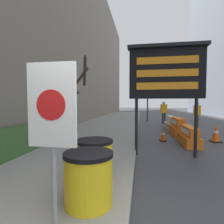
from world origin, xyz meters
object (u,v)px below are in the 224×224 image
(warning_sign, at_px, (52,117))
(traffic_cone_far, at_px, (216,133))
(pedestrian_worker, at_px, (164,111))
(pedestrian_passerby, at_px, (197,112))
(jersey_barrier_cream, at_px, (171,124))
(traffic_cone_mid, at_px, (176,128))
(barrel_drum_middle, at_px, (94,159))
(jersey_barrier_orange_near, at_px, (189,137))
(jersey_barrier_orange_far, at_px, (178,127))
(barrel_drum_foreground, at_px, (89,178))
(traffic_cone_near, at_px, (163,135))
(message_board, at_px, (166,73))
(traffic_light_near_curb, at_px, (148,94))

(warning_sign, height_order, traffic_cone_far, warning_sign)
(pedestrian_worker, relative_size, pedestrian_passerby, 1.04)
(pedestrian_passerby, bearing_deg, pedestrian_worker, 33.75)
(jersey_barrier_cream, distance_m, pedestrian_passerby, 2.51)
(traffic_cone_mid, distance_m, traffic_cone_far, 2.45)
(barrel_drum_middle, distance_m, jersey_barrier_orange_near, 5.04)
(jersey_barrier_orange_near, xyz_separation_m, jersey_barrier_orange_far, (-0.00, 2.18, 0.07))
(barrel_drum_foreground, relative_size, jersey_barrier_orange_far, 0.47)
(traffic_cone_near, height_order, pedestrian_passerby, pedestrian_passerby)
(traffic_cone_far, height_order, pedestrian_passerby, pedestrian_passerby)
(barrel_drum_foreground, height_order, traffic_cone_mid, barrel_drum_foreground)
(message_board, xyz_separation_m, traffic_cone_far, (2.48, 2.48, -2.26))
(warning_sign, bearing_deg, traffic_light_near_curb, 83.49)
(jersey_barrier_orange_near, bearing_deg, warning_sign, -117.96)
(pedestrian_worker, height_order, pedestrian_passerby, pedestrian_worker)
(message_board, xyz_separation_m, traffic_cone_mid, (1.22, 4.57, -2.35))
(barrel_drum_middle, xyz_separation_m, jersey_barrier_orange_far, (2.90, 6.30, -0.17))
(warning_sign, distance_m, traffic_cone_far, 7.74)
(barrel_drum_middle, relative_size, traffic_cone_far, 1.04)
(traffic_cone_far, bearing_deg, jersey_barrier_cream, 109.99)
(traffic_cone_mid, bearing_deg, traffic_cone_near, -113.70)
(jersey_barrier_orange_near, bearing_deg, traffic_cone_far, 28.85)
(warning_sign, height_order, traffic_cone_near, warning_sign)
(traffic_light_near_curb, xyz_separation_m, pedestrian_worker, (1.25, -1.49, -1.46))
(traffic_cone_near, distance_m, traffic_cone_mid, 2.46)
(traffic_cone_near, bearing_deg, barrel_drum_foreground, -107.85)
(jersey_barrier_cream, bearing_deg, pedestrian_passerby, 34.90)
(traffic_cone_near, relative_size, pedestrian_worker, 0.30)
(traffic_cone_near, height_order, traffic_cone_mid, traffic_cone_mid)
(warning_sign, bearing_deg, jersey_barrier_orange_near, 62.04)
(traffic_cone_far, height_order, pedestrian_worker, pedestrian_worker)
(warning_sign, xyz_separation_m, jersey_barrier_cream, (2.99, 9.89, -1.18))
(message_board, relative_size, traffic_light_near_curb, 1.01)
(warning_sign, bearing_deg, message_board, 65.01)
(barrel_drum_foreground, relative_size, message_board, 0.23)
(barrel_drum_foreground, distance_m, message_board, 4.14)
(jersey_barrier_orange_far, relative_size, pedestrian_passerby, 0.97)
(pedestrian_passerby, bearing_deg, jersey_barrier_orange_far, 132.29)
(warning_sign, xyz_separation_m, pedestrian_worker, (2.90, 12.91, -0.46))
(barrel_drum_foreground, relative_size, traffic_cone_far, 1.04)
(barrel_drum_foreground, relative_size, warning_sign, 0.40)
(jersey_barrier_orange_far, relative_size, jersey_barrier_cream, 0.86)
(jersey_barrier_orange_far, xyz_separation_m, traffic_light_near_curb, (-1.35, 6.59, 2.14))
(warning_sign, distance_m, message_board, 4.40)
(traffic_cone_near, bearing_deg, pedestrian_worker, 82.64)
(jersey_barrier_orange_near, bearing_deg, jersey_barrier_orange_far, 90.00)
(message_board, relative_size, traffic_cone_far, 4.57)
(traffic_cone_near, bearing_deg, jersey_barrier_orange_far, 59.37)
(traffic_cone_near, distance_m, pedestrian_passerby, 5.93)
(jersey_barrier_orange_near, bearing_deg, barrel_drum_foreground, -118.81)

